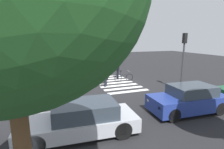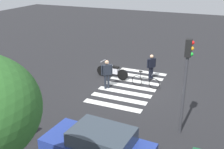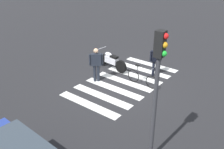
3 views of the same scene
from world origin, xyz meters
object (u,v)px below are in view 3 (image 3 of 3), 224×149
at_px(police_motorcycle, 111,61).
at_px(traffic_light_pole, 157,80).
at_px(officer_on_foot, 96,63).
at_px(officer_by_motorcycle, 156,59).
at_px(leaning_bicycle, 142,78).

distance_m(police_motorcycle, traffic_light_pole, 7.36).
relative_size(officer_on_foot, officer_by_motorcycle, 1.05).
bearing_deg(officer_on_foot, leaning_bicycle, -153.23).
bearing_deg(police_motorcycle, officer_by_motorcycle, -162.83).
relative_size(officer_on_foot, traffic_light_pole, 0.42).
distance_m(police_motorcycle, officer_on_foot, 1.76).
relative_size(police_motorcycle, officer_by_motorcycle, 1.34).
height_order(police_motorcycle, traffic_light_pole, traffic_light_pole).
distance_m(police_motorcycle, leaning_bicycle, 2.48).
bearing_deg(traffic_light_pole, officer_on_foot, -31.83).
bearing_deg(officer_by_motorcycle, leaning_bicycle, 91.84).
bearing_deg(officer_on_foot, officer_by_motorcycle, -130.14).
height_order(leaning_bicycle, traffic_light_pole, traffic_light_pole).
bearing_deg(police_motorcycle, officer_on_foot, 102.54).
xyz_separation_m(police_motorcycle, officer_by_motorcycle, (-2.36, -0.73, 0.47)).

